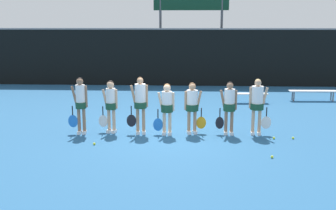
{
  "coord_description": "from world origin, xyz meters",
  "views": [
    {
      "loc": [
        0.65,
        -11.83,
        3.4
      ],
      "look_at": [
        0.05,
        0.03,
        0.92
      ],
      "focal_mm": 42.0,
      "sensor_mm": 36.0,
      "label": 1
    }
  ],
  "objects_px": {
    "bench_courtside": "(249,95)",
    "player_5": "(229,104)",
    "scoreboard": "(191,5)",
    "tennis_ball_2": "(94,144)",
    "player_6": "(257,102)",
    "player_4": "(192,104)",
    "bench_far": "(313,92)",
    "tennis_ball_0": "(293,138)",
    "player_3": "(167,105)",
    "tennis_ball_3": "(85,121)",
    "tennis_ball_1": "(274,138)",
    "player_1": "(111,102)",
    "tennis_ball_4": "(272,157)",
    "player_2": "(140,100)",
    "player_0": "(80,101)"
  },
  "relations": [
    {
      "from": "bench_far",
      "to": "tennis_ball_0",
      "type": "xyz_separation_m",
      "value": [
        -2.41,
        -6.05,
        -0.37
      ]
    },
    {
      "from": "bench_far",
      "to": "player_2",
      "type": "relative_size",
      "value": 1.18
    },
    {
      "from": "player_6",
      "to": "player_4",
      "type": "bearing_deg",
      "value": -174.8
    },
    {
      "from": "bench_far",
      "to": "tennis_ball_1",
      "type": "relative_size",
      "value": 30.03
    },
    {
      "from": "player_5",
      "to": "tennis_ball_4",
      "type": "xyz_separation_m",
      "value": [
        0.9,
        -2.19,
        -0.94
      ]
    },
    {
      "from": "player_0",
      "to": "tennis_ball_3",
      "type": "relative_size",
      "value": 27.16
    },
    {
      "from": "player_6",
      "to": "tennis_ball_3",
      "type": "relative_size",
      "value": 26.69
    },
    {
      "from": "bench_courtside",
      "to": "player_3",
      "type": "xyz_separation_m",
      "value": [
        -3.3,
        -5.12,
        0.58
      ]
    },
    {
      "from": "bench_far",
      "to": "player_2",
      "type": "bearing_deg",
      "value": -142.45
    },
    {
      "from": "player_4",
      "to": "tennis_ball_1",
      "type": "distance_m",
      "value": 2.66
    },
    {
      "from": "tennis_ball_0",
      "to": "tennis_ball_4",
      "type": "relative_size",
      "value": 0.97
    },
    {
      "from": "scoreboard",
      "to": "player_3",
      "type": "relative_size",
      "value": 3.48
    },
    {
      "from": "player_0",
      "to": "tennis_ball_3",
      "type": "height_order",
      "value": "player_0"
    },
    {
      "from": "player_3",
      "to": "tennis_ball_3",
      "type": "height_order",
      "value": "player_3"
    },
    {
      "from": "player_6",
      "to": "tennis_ball_2",
      "type": "height_order",
      "value": "player_6"
    },
    {
      "from": "tennis_ball_4",
      "to": "player_1",
      "type": "bearing_deg",
      "value": 154.29
    },
    {
      "from": "player_1",
      "to": "player_4",
      "type": "height_order",
      "value": "player_1"
    },
    {
      "from": "player_1",
      "to": "scoreboard",
      "type": "bearing_deg",
      "value": 85.64
    },
    {
      "from": "player_6",
      "to": "bench_far",
      "type": "bearing_deg",
      "value": 64.04
    },
    {
      "from": "bench_far",
      "to": "player_1",
      "type": "height_order",
      "value": "player_1"
    },
    {
      "from": "player_6",
      "to": "tennis_ball_0",
      "type": "distance_m",
      "value": 1.51
    },
    {
      "from": "player_1",
      "to": "tennis_ball_2",
      "type": "relative_size",
      "value": 23.73
    },
    {
      "from": "tennis_ball_4",
      "to": "player_6",
      "type": "bearing_deg",
      "value": 91.18
    },
    {
      "from": "scoreboard",
      "to": "player_4",
      "type": "bearing_deg",
      "value": -90.01
    },
    {
      "from": "player_0",
      "to": "tennis_ball_0",
      "type": "relative_size",
      "value": 25.72
    },
    {
      "from": "player_4",
      "to": "tennis_ball_4",
      "type": "height_order",
      "value": "player_4"
    },
    {
      "from": "scoreboard",
      "to": "player_5",
      "type": "relative_size",
      "value": 3.36
    },
    {
      "from": "player_0",
      "to": "player_5",
      "type": "height_order",
      "value": "player_0"
    },
    {
      "from": "scoreboard",
      "to": "player_1",
      "type": "relative_size",
      "value": 3.35
    },
    {
      "from": "bench_far",
      "to": "tennis_ball_3",
      "type": "xyz_separation_m",
      "value": [
        -9.17,
        -4.26,
        -0.37
      ]
    },
    {
      "from": "bench_courtside",
      "to": "player_4",
      "type": "relative_size",
      "value": 1.0
    },
    {
      "from": "player_2",
      "to": "player_3",
      "type": "height_order",
      "value": "player_2"
    },
    {
      "from": "player_1",
      "to": "player_2",
      "type": "relative_size",
      "value": 0.93
    },
    {
      "from": "tennis_ball_3",
      "to": "scoreboard",
      "type": "bearing_deg",
      "value": 69.36
    },
    {
      "from": "player_4",
      "to": "tennis_ball_4",
      "type": "relative_size",
      "value": 22.67
    },
    {
      "from": "tennis_ball_0",
      "to": "player_4",
      "type": "bearing_deg",
      "value": 171.3
    },
    {
      "from": "scoreboard",
      "to": "tennis_ball_2",
      "type": "xyz_separation_m",
      "value": [
        -2.8,
        -12.63,
        -4.37
      ]
    },
    {
      "from": "player_5",
      "to": "tennis_ball_3",
      "type": "xyz_separation_m",
      "value": [
        -4.88,
        1.35,
        -0.94
      ]
    },
    {
      "from": "scoreboard",
      "to": "player_1",
      "type": "height_order",
      "value": "scoreboard"
    },
    {
      "from": "player_5",
      "to": "tennis_ball_3",
      "type": "bearing_deg",
      "value": 167.26
    },
    {
      "from": "player_5",
      "to": "tennis_ball_3",
      "type": "relative_size",
      "value": 25.32
    },
    {
      "from": "player_1",
      "to": "player_5",
      "type": "xyz_separation_m",
      "value": [
        3.69,
        -0.02,
        -0.01
      ]
    },
    {
      "from": "bench_courtside",
      "to": "player_5",
      "type": "bearing_deg",
      "value": -108.12
    },
    {
      "from": "player_4",
      "to": "tennis_ball_1",
      "type": "xyz_separation_m",
      "value": [
        2.45,
        -0.5,
        -0.92
      ]
    },
    {
      "from": "tennis_ball_1",
      "to": "tennis_ball_3",
      "type": "xyz_separation_m",
      "value": [
        -6.19,
        1.83,
        -0.0
      ]
    },
    {
      "from": "bench_courtside",
      "to": "tennis_ball_4",
      "type": "bearing_deg",
      "value": -96.46
    },
    {
      "from": "player_1",
      "to": "tennis_ball_2",
      "type": "bearing_deg",
      "value": -91.8
    },
    {
      "from": "player_2",
      "to": "tennis_ball_4",
      "type": "height_order",
      "value": "player_2"
    },
    {
      "from": "player_5",
      "to": "tennis_ball_4",
      "type": "distance_m",
      "value": 2.55
    },
    {
      "from": "bench_far",
      "to": "scoreboard",
      "type": "bearing_deg",
      "value": 132.2
    }
  ]
}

